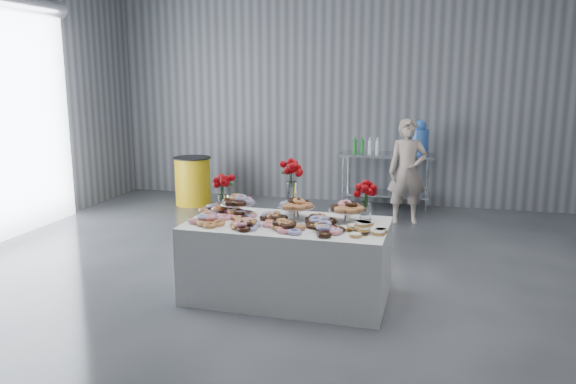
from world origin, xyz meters
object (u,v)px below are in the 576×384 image
Objects in this scene: water_jug at (419,139)px; person at (407,171)px; display_table at (287,260)px; prep_table at (386,171)px; trash_barrel at (193,181)px.

water_jug is 0.36× the size of person.
prep_table is (0.58, 4.01, 0.24)m from display_table.
person reaches higher than trash_barrel.
water_jug is (1.08, 4.01, 0.77)m from display_table.
water_jug reaches higher than display_table.
display_table is at bearing -98.21° from prep_table.
prep_table is 0.99× the size of person.
prep_table is 2.71× the size of water_jug.
water_jug is at bearing 8.13° from trash_barrel.
person is (-0.13, -0.81, -0.39)m from water_jug.
display_table is at bearing -53.72° from trash_barrel.
display_table is 1.25× the size of person.
display_table is at bearing -117.79° from person.
person reaches higher than water_jug.
water_jug reaches higher than prep_table.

